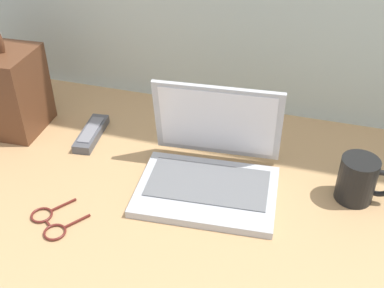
{
  "coord_description": "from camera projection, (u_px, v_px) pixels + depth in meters",
  "views": [
    {
      "loc": [
        0.28,
        -0.81,
        0.74
      ],
      "look_at": [
        0.04,
        0.0,
        0.15
      ],
      "focal_mm": 44.74,
      "sensor_mm": 36.0,
      "label": 1
    }
  ],
  "objects": [
    {
      "name": "desk",
      "position": [
        176.0,
        188.0,
        1.12
      ],
      "size": [
        1.6,
        0.76,
        0.03
      ],
      "color": "tan",
      "rests_on": "ground"
    },
    {
      "name": "laptop",
      "position": [
        210.0,
        166.0,
        1.09
      ],
      "size": [
        0.33,
        0.28,
        0.22
      ],
      "color": "#B2B5BA",
      "rests_on": "desk"
    },
    {
      "name": "coffee_mug",
      "position": [
        359.0,
        179.0,
        1.04
      ],
      "size": [
        0.12,
        0.08,
        0.1
      ],
      "color": "black",
      "rests_on": "desk"
    },
    {
      "name": "remote_control_near",
      "position": [
        91.0,
        133.0,
        1.26
      ],
      "size": [
        0.06,
        0.16,
        0.02
      ],
      "color": "#4C4C51",
      "rests_on": "desk"
    },
    {
      "name": "eyeglasses",
      "position": [
        50.0,
        223.0,
        1.0
      ],
      "size": [
        0.13,
        0.14,
        0.01
      ],
      "color": "#591E19",
      "rests_on": "desk"
    }
  ]
}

